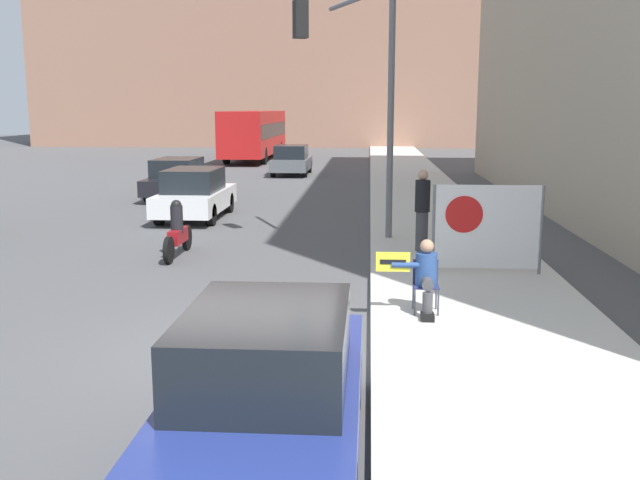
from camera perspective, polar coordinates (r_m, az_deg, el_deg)
The scene contains 12 objects.
ground_plane at distance 10.02m, azimuth -5.99°, elevation -9.07°, with size 160.00×160.00×0.00m, color #4F4F51.
sidewalk_curb at distance 24.58m, azimuth 8.35°, elevation 2.74°, with size 3.68×90.00×0.14m, color beige.
seated_protester at distance 11.34m, azimuth 8.40°, elevation -2.77°, with size 1.00×0.77×1.18m.
pedestrian_behind at distance 16.26m, azimuth 8.18°, elevation 2.44°, with size 0.34×0.34×1.85m.
protest_banner at distance 14.25m, azimuth 13.16°, elevation 1.02°, with size 2.13×0.06×1.75m.
traffic_light_pole at distance 17.43m, azimuth 3.15°, elevation 12.93°, with size 2.39×2.16×5.92m.
parked_car_curbside at distance 6.85m, azimuth -4.12°, elevation -11.70°, with size 1.71×4.11×1.55m.
car_on_road_nearest at distance 22.14m, azimuth -9.97°, elevation 3.65°, with size 1.74×4.28×1.55m.
car_on_road_midblock at distance 27.42m, azimuth -11.25°, elevation 4.87°, with size 1.75×4.54×1.50m.
car_on_road_distant at distance 36.30m, azimuth -2.29°, elevation 6.40°, with size 1.79×4.11×1.51m.
city_bus_on_road at distance 47.05m, azimuth -5.25°, elevation 8.61°, with size 2.60×12.11×3.15m.
motorcycle_on_road at distance 16.51m, azimuth -11.32°, elevation 0.58°, with size 0.28×2.17×1.31m.
Camera 1 is at (1.68, -9.29, 3.35)m, focal length 40.00 mm.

